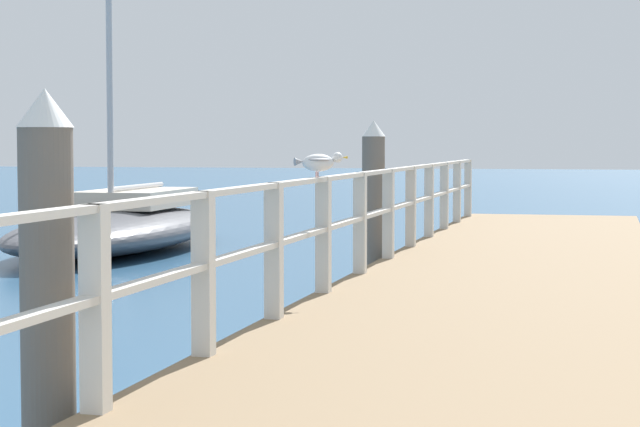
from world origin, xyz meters
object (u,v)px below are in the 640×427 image
object	(u,v)px
dock_piling_far	(373,204)
seagull_foreground	(319,162)
boat_0	(121,226)
dock_piling_near	(47,289)

from	to	relation	value
dock_piling_far	seagull_foreground	size ratio (longest dim) A/B	4.84
dock_piling_far	boat_0	xyz separation A→B (m)	(-5.05, 3.94, -0.63)
dock_piling_near	dock_piling_far	distance (m)	8.64
dock_piling_near	seagull_foreground	size ratio (longest dim) A/B	4.84
boat_0	dock_piling_near	bearing A→B (deg)	109.40
dock_piling_far	seagull_foreground	bearing A→B (deg)	-84.94
dock_piling_near	dock_piling_far	size ratio (longest dim) A/B	1.00
dock_piling_near	dock_piling_far	world-z (taller)	same
seagull_foreground	boat_0	size ratio (longest dim) A/B	0.04
seagull_foreground	boat_0	bearing A→B (deg)	-178.71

